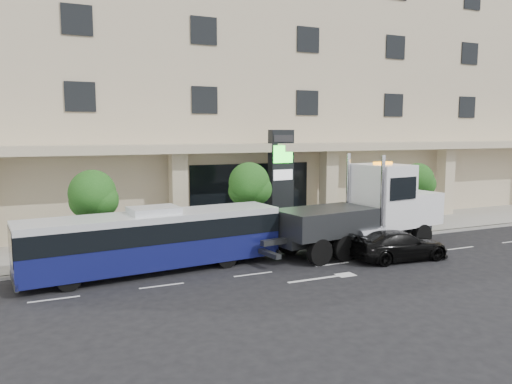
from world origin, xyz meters
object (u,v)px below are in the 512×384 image
signage_pylon (281,180)px  black_sedan (399,245)px  city_bus (154,239)px  tow_truck (368,211)px

signage_pylon → black_sedan: bearing=-79.4°
signage_pylon → city_bus: bearing=-157.1°
city_bus → tow_truck: 11.12m
city_bus → black_sedan: bearing=-19.5°
tow_truck → signage_pylon: 5.97m
black_sedan → signage_pylon: signage_pylon is taller
city_bus → tow_truck: bearing=-7.4°
city_bus → signage_pylon: (8.73, 5.02, 1.78)m
signage_pylon → tow_truck: bearing=-73.1°
city_bus → tow_truck: (11.10, -0.33, 0.59)m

